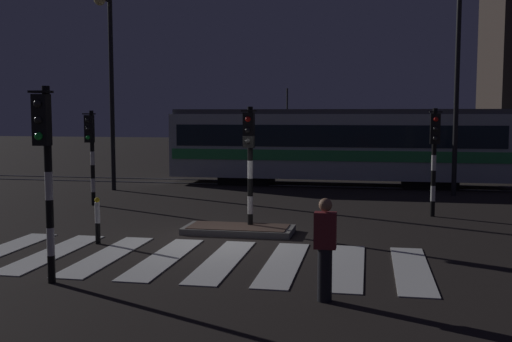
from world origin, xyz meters
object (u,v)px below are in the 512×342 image
Objects in this scene: street_lamp_trackside_right at (458,65)px; street_lamp_trackside_left at (109,70)px; tram at (336,145)px; traffic_light_corner_far_right at (435,146)px; pedestrian_waiting_at_kerb at (325,249)px; bollard_island_edge at (98,221)px; traffic_light_kerb_mid_left at (45,155)px; traffic_light_median_centre at (249,150)px; traffic_light_corner_far_left at (91,143)px.

street_lamp_trackside_right is 1.01× the size of street_lamp_trackside_left.
traffic_light_corner_far_right is at bearing -65.96° from tram.
pedestrian_waiting_at_kerb is at bearing -53.13° from street_lamp_trackside_left.
tram is at bearing 70.03° from bollard_island_edge.
bollard_island_edge is at bearing -132.15° from street_lamp_trackside_right.
traffic_light_corner_far_right is at bearing 49.72° from traffic_light_kerb_mid_left.
street_lamp_trackside_left is at bearing 112.73° from bollard_island_edge.
street_lamp_trackside_left is (-7.14, 7.23, 2.62)m from traffic_light_median_centre.
traffic_light_median_centre is 1.90× the size of pedestrian_waiting_at_kerb.
tram reaches higher than traffic_light_corner_far_left.
traffic_light_kerb_mid_left is 5.19m from pedestrian_waiting_at_kerb.
traffic_light_kerb_mid_left is 0.25× the size of tram.
street_lamp_trackside_right is (12.17, 4.75, 2.73)m from traffic_light_corner_far_left.
tram is 12.88× the size of bollard_island_edge.
tram is (8.65, 3.68, -3.02)m from street_lamp_trackside_left.
traffic_light_corner_far_right is 0.99× the size of traffic_light_median_centre.
street_lamp_trackside_right is at bearing 47.85° from bollard_island_edge.
street_lamp_trackside_left reaches higher than bollard_island_edge.
pedestrian_waiting_at_kerb is (4.97, -0.03, -1.48)m from traffic_light_kerb_mid_left.
street_lamp_trackside_right is 14.69m from pedestrian_waiting_at_kerb.
traffic_light_kerb_mid_left is at bearing 179.61° from pedestrian_waiting_at_kerb.
traffic_light_corner_far_right is at bearing 33.85° from bollard_island_edge.
pedestrian_waiting_at_kerb is (0.90, -16.40, -0.87)m from tram.
street_lamp_trackside_left is 10.97m from bollard_island_edge.
pedestrian_waiting_at_kerb is at bearing -46.39° from traffic_light_corner_far_left.
street_lamp_trackside_left reaches higher than traffic_light_corner_far_right.
traffic_light_corner_far_right is at bearing 74.30° from pedestrian_waiting_at_kerb.
traffic_light_corner_far_right is 1.89× the size of pedestrian_waiting_at_kerb.
traffic_light_kerb_mid_left reaches higher than pedestrian_waiting_at_kerb.
pedestrian_waiting_at_kerb is at bearing -30.99° from bollard_island_edge.
tram is at bearing 114.04° from traffic_light_corner_far_right.
traffic_light_median_centre is 0.43× the size of street_lamp_trackside_left.
traffic_light_kerb_mid_left is at bearing -103.97° from tram.
traffic_light_corner_far_right is 9.25m from pedestrian_waiting_at_kerb.
traffic_light_median_centre is (2.56, 5.47, -0.21)m from traffic_light_kerb_mid_left.
street_lamp_trackside_left reaches higher than traffic_light_median_centre.
traffic_light_corner_far_left is (-10.98, 0.09, -0.04)m from traffic_light_corner_far_right.
traffic_light_median_centre is at bearing -45.35° from street_lamp_trackside_left.
traffic_light_median_centre is 0.42× the size of street_lamp_trackside_right.
street_lamp_trackside_right is (8.65, 13.63, 2.47)m from traffic_light_kerb_mid_left.
traffic_light_corner_far_right reaches higher than pedestrian_waiting_at_kerb.
traffic_light_corner_far_right reaches higher than traffic_light_corner_far_left.
traffic_light_corner_far_right is 10.98m from traffic_light_corner_far_left.
street_lamp_trackside_right reaches higher than tram.
traffic_light_corner_far_right is 2.91× the size of bollard_island_edge.
traffic_light_median_centre is (-4.89, -3.33, 0.01)m from traffic_light_corner_far_right.
pedestrian_waiting_at_kerb is at bearing -86.86° from tram.
traffic_light_corner_far_right is 0.91× the size of traffic_light_kerb_mid_left.
traffic_light_median_centre reaches higher than pedestrian_waiting_at_kerb.
pedestrian_waiting_at_kerb is (2.41, -5.50, -1.27)m from traffic_light_median_centre.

